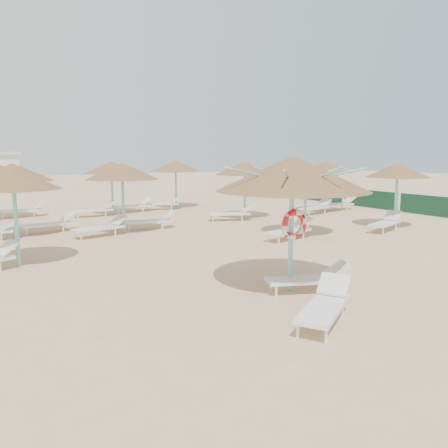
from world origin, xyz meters
TOP-DOWN VIEW (x-y plane):
  - ground at (0.00, 0.00)m, footprint 120.00×120.00m
  - main_palapa at (0.22, 0.16)m, footprint 3.35×3.35m
  - lounger_main_a at (-0.43, -1.65)m, footprint 1.94×1.54m
  - lounger_main_b at (0.53, -0.17)m, footprint 1.90×1.18m
  - palapa_field at (2.07, 10.18)m, footprint 19.60×13.69m
  - windbreak_fence at (14.00, 9.96)m, footprint 0.08×19.84m

SIDE VIEW (x-z plane):
  - ground at x=0.00m, z-range 0.00..0.00m
  - lounger_main_b at x=0.53m, z-range -0.02..0.65m
  - lounger_main_a at x=-0.43m, z-range -0.02..0.69m
  - windbreak_fence at x=14.00m, z-range -0.05..1.05m
  - palapa_field at x=2.07m, z-range 0.95..3.67m
  - main_palapa at x=0.22m, z-range 1.11..4.11m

